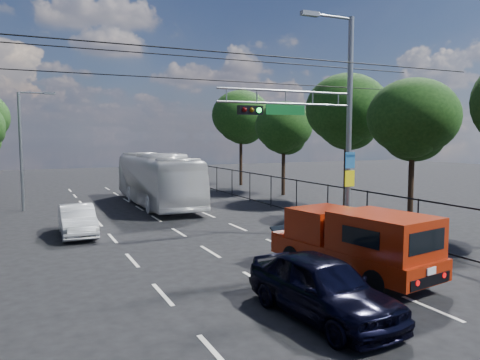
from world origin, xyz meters
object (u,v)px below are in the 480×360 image
navy_hatchback (322,287)px  white_bus (157,179)px  signal_mast (326,117)px  red_pickup (354,241)px  white_van (77,220)px

navy_hatchback → white_bus: 20.31m
signal_mast → red_pickup: bearing=-115.4°
red_pickup → white_van: 12.55m
signal_mast → white_van: 11.88m
signal_mast → white_van: bearing=151.0°
white_bus → signal_mast: bearing=-72.5°
navy_hatchback → white_van: navy_hatchback is taller
signal_mast → white_bus: 13.99m
red_pickup → white_van: size_ratio=1.46×
red_pickup → white_bus: bearing=95.0°
red_pickup → white_bus: white_bus is taller
red_pickup → white_bus: size_ratio=0.50×
red_pickup → white_van: (-7.26, 10.23, -0.47)m
white_bus → navy_hatchback: bearing=-92.9°
signal_mast → white_bus: signal_mast is taller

